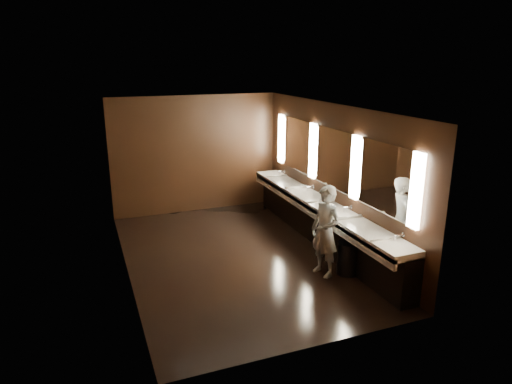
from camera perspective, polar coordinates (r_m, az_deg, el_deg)
floor at (r=8.73m, az=-2.36°, el=-8.12°), size 6.00×6.00×0.00m
ceiling at (r=7.98m, az=-2.60°, el=10.48°), size 4.00×6.00×0.02m
wall_back at (r=11.05m, az=-7.55°, el=4.68°), size 4.00×0.02×2.80m
wall_front at (r=5.65m, az=7.51°, el=-6.96°), size 4.00×0.02×2.80m
wall_left at (r=7.86m, az=-16.40°, el=-0.71°), size 0.02×6.00×2.80m
wall_right at (r=9.07m, az=9.57°, el=1.99°), size 0.02×6.00×2.80m
sink_counter at (r=9.23m, az=8.20°, el=-3.56°), size 0.55×5.40×1.01m
mirror_band at (r=8.98m, az=9.57°, el=4.14°), size 0.06×5.03×1.15m
person at (r=7.86m, az=8.66°, el=-4.87°), size 0.53×0.66×1.59m
trash_bin at (r=8.15m, az=11.40°, el=-8.08°), size 0.45×0.45×0.58m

